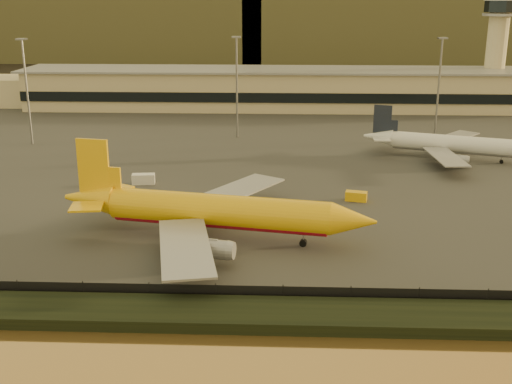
% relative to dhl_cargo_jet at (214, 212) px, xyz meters
% --- Properties ---
extents(ground, '(900.00, 900.00, 0.00)m').
position_rel_dhl_cargo_jet_xyz_m(ground, '(8.42, -7.74, -4.50)').
color(ground, black).
rests_on(ground, ground).
extents(embankment, '(320.00, 7.00, 1.40)m').
position_rel_dhl_cargo_jet_xyz_m(embankment, '(8.42, -24.74, -3.80)').
color(embankment, black).
rests_on(embankment, ground).
extents(tarmac, '(320.00, 220.00, 0.20)m').
position_rel_dhl_cargo_jet_xyz_m(tarmac, '(8.42, 87.26, -4.40)').
color(tarmac, '#2D2D2D').
rests_on(tarmac, ground).
extents(perimeter_fence, '(300.00, 0.05, 2.20)m').
position_rel_dhl_cargo_jet_xyz_m(perimeter_fence, '(8.42, -20.74, -3.20)').
color(perimeter_fence, black).
rests_on(perimeter_fence, tarmac).
extents(terminal_building, '(202.00, 25.00, 12.60)m').
position_rel_dhl_cargo_jet_xyz_m(terminal_building, '(-6.10, 117.81, 1.74)').
color(terminal_building, '#C5B588').
rests_on(terminal_building, tarmac).
extents(control_tower, '(11.20, 11.20, 35.50)m').
position_rel_dhl_cargo_jet_xyz_m(control_tower, '(78.42, 123.26, 17.16)').
color(control_tower, '#C5B588').
rests_on(control_tower, tarmac).
extents(apron_light_masts, '(152.20, 12.20, 25.40)m').
position_rel_dhl_cargo_jet_xyz_m(apron_light_masts, '(23.42, 67.26, 11.20)').
color(apron_light_masts, slate).
rests_on(apron_light_masts, tarmac).
extents(distant_hills, '(470.00, 160.00, 70.00)m').
position_rel_dhl_cargo_jet_xyz_m(distant_hills, '(-12.32, 332.26, 26.88)').
color(distant_hills, brown).
rests_on(distant_hills, ground).
extents(dhl_cargo_jet, '(48.12, 46.50, 14.42)m').
position_rel_dhl_cargo_jet_xyz_m(dhl_cargo_jet, '(0.00, 0.00, 0.00)').
color(dhl_cargo_jet, '#EBAE0C').
rests_on(dhl_cargo_jet, tarmac).
extents(white_narrowbody_jet, '(38.03, 36.11, 11.21)m').
position_rel_dhl_cargo_jet_xyz_m(white_narrowbody_jet, '(47.51, 51.16, -0.96)').
color(white_narrowbody_jet, silver).
rests_on(white_narrowbody_jet, tarmac).
extents(gse_vehicle_yellow, '(4.04, 2.49, 1.69)m').
position_rel_dhl_cargo_jet_xyz_m(gse_vehicle_yellow, '(23.39, 19.62, -3.46)').
color(gse_vehicle_yellow, '#EBAE0C').
rests_on(gse_vehicle_yellow, tarmac).
extents(gse_vehicle_white, '(4.56, 2.47, 1.96)m').
position_rel_dhl_cargo_jet_xyz_m(gse_vehicle_white, '(-16.76, 28.65, -3.32)').
color(gse_vehicle_white, silver).
rests_on(gse_vehicle_white, tarmac).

